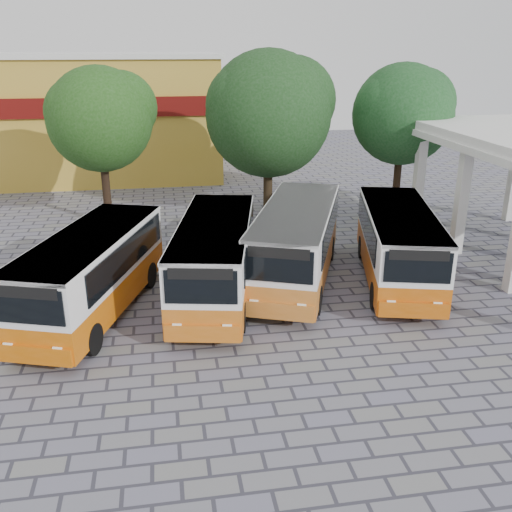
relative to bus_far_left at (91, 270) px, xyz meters
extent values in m
plane|color=slate|center=(7.59, -2.40, -1.67)|extent=(90.00, 90.00, 0.00)
cube|color=silver|center=(15.44, 8.10, 0.83)|extent=(0.45, 0.45, 5.00)
cube|color=gold|center=(-3.41, 23.60, 2.33)|extent=(20.00, 10.00, 8.00)
cube|color=#590C0A|center=(-3.41, 18.50, 3.53)|extent=(20.00, 0.20, 1.20)
cube|color=silver|center=(-3.41, 23.60, 6.48)|extent=(20.40, 10.40, 0.30)
cube|color=#C35704|center=(0.00, 0.01, -0.77)|extent=(4.80, 8.29, 1.04)
cube|color=white|center=(0.00, 0.01, 0.48)|extent=(4.80, 8.29, 1.46)
cube|color=white|center=(0.00, 0.01, 1.15)|extent=(4.84, 8.30, 0.12)
cube|color=black|center=(-1.21, 0.01, 0.50)|extent=(2.14, 6.23, 1.04)
cube|color=black|center=(1.21, 0.01, 0.50)|extent=(2.14, 6.23, 1.04)
cube|color=black|center=(0.00, -3.98, 0.50)|extent=(2.04, 0.73, 1.04)
cube|color=black|center=(0.00, -3.98, 0.92)|extent=(1.81, 0.66, 0.34)
cylinder|color=black|center=(-1.07, -2.57, -1.17)|extent=(0.28, 0.99, 0.99)
cylinder|color=black|center=(1.07, -2.57, -1.17)|extent=(0.28, 0.99, 0.99)
cylinder|color=black|center=(-1.07, 2.59, -1.17)|extent=(0.28, 0.99, 0.99)
cylinder|color=black|center=(1.07, 2.59, -1.17)|extent=(0.28, 0.99, 0.99)
cube|color=#C35F12|center=(4.29, 0.66, -0.76)|extent=(3.95, 8.37, 1.06)
cube|color=white|center=(4.29, 0.66, 0.51)|extent=(3.95, 8.37, 1.48)
cube|color=white|center=(4.29, 0.66, 1.19)|extent=(4.00, 8.38, 0.12)
cube|color=black|center=(3.06, 0.66, 0.53)|extent=(1.36, 6.52, 1.06)
cube|color=black|center=(5.51, 0.66, 0.53)|extent=(1.36, 6.52, 1.06)
cube|color=black|center=(4.29, -3.38, 0.53)|extent=(2.13, 0.48, 1.06)
cube|color=black|center=(4.29, -3.38, 0.95)|extent=(1.89, 0.44, 0.34)
cylinder|color=black|center=(3.20, -1.95, -1.16)|extent=(0.28, 1.01, 1.01)
cylinder|color=black|center=(5.37, -1.95, -1.16)|extent=(0.28, 1.01, 1.01)
cylinder|color=black|center=(3.20, 3.28, -1.16)|extent=(0.28, 1.01, 1.01)
cylinder|color=black|center=(5.37, 3.28, -1.16)|extent=(0.28, 1.01, 1.01)
cube|color=#BB6922|center=(7.55, 1.69, -0.72)|extent=(5.37, 8.69, 1.10)
cube|color=white|center=(7.55, 1.69, 0.59)|extent=(5.37, 8.69, 1.54)
cube|color=white|center=(7.55, 1.69, 1.30)|extent=(5.41, 8.71, 0.13)
cube|color=black|center=(6.28, 1.69, 0.61)|extent=(2.55, 6.44, 1.10)
cube|color=black|center=(8.82, 1.69, 0.61)|extent=(2.55, 6.44, 1.10)
cube|color=black|center=(7.55, -2.51, 0.61)|extent=(2.11, 0.86, 1.10)
cube|color=black|center=(7.55, -2.51, 1.05)|extent=(1.87, 0.78, 0.36)
cylinder|color=black|center=(6.42, -1.02, -1.14)|extent=(0.29, 1.04, 1.04)
cylinder|color=black|center=(8.68, -1.02, -1.14)|extent=(0.29, 1.04, 1.04)
cylinder|color=black|center=(6.42, 4.41, -1.14)|extent=(0.29, 1.04, 1.04)
cylinder|color=black|center=(8.68, 4.41, -1.14)|extent=(0.29, 1.04, 1.04)
cube|color=#BF5208|center=(11.46, 1.05, -0.77)|extent=(4.29, 8.30, 1.04)
cube|color=white|center=(11.46, 1.05, 0.49)|extent=(4.29, 8.30, 1.46)
cube|color=white|center=(11.46, 1.05, 1.16)|extent=(4.34, 8.31, 0.12)
cube|color=black|center=(10.24, 1.05, 0.50)|extent=(1.68, 6.37, 1.04)
cube|color=black|center=(12.67, 1.05, 0.50)|extent=(1.68, 6.37, 1.04)
cube|color=black|center=(11.46, -2.94, 0.50)|extent=(2.08, 0.58, 1.04)
cube|color=black|center=(11.46, -2.94, 0.92)|extent=(1.84, 0.53, 0.34)
cylinder|color=black|center=(10.38, -1.53, -1.17)|extent=(0.28, 0.99, 0.99)
cylinder|color=black|center=(12.53, -1.53, -1.17)|extent=(0.28, 0.99, 0.99)
cylinder|color=black|center=(10.38, 3.64, -1.17)|extent=(0.28, 0.99, 0.99)
cylinder|color=black|center=(12.53, 3.64, -1.17)|extent=(0.28, 0.99, 0.99)
cylinder|color=black|center=(-0.33, 11.01, 0.24)|extent=(0.42, 0.42, 3.81)
sphere|color=#1A4410|center=(-0.33, 11.01, 3.71)|extent=(5.19, 5.19, 5.19)
sphere|color=#1A4410|center=(0.71, 11.31, 4.23)|extent=(3.63, 3.63, 3.63)
sphere|color=#1A4410|center=(-1.23, 10.81, 4.10)|extent=(3.37, 3.37, 3.37)
cylinder|color=#312416|center=(8.15, 10.91, 0.37)|extent=(0.48, 0.48, 4.07)
sphere|color=#123410|center=(8.15, 10.91, 3.81)|extent=(6.51, 6.51, 6.51)
sphere|color=#123410|center=(9.45, 11.21, 4.46)|extent=(4.55, 4.55, 4.55)
sphere|color=#123410|center=(7.01, 10.71, 4.30)|extent=(4.23, 4.23, 4.23)
cylinder|color=black|center=(15.21, 10.28, 0.25)|extent=(0.40, 0.40, 3.84)
sphere|color=#123E16|center=(15.21, 10.28, 3.74)|extent=(5.28, 5.28, 5.28)
sphere|color=#123E16|center=(16.27, 10.58, 4.27)|extent=(3.69, 3.69, 3.69)
sphere|color=#123E16|center=(14.29, 10.08, 4.14)|extent=(3.43, 3.43, 3.43)
camera|label=1|loc=(2.56, -18.65, 7.20)|focal=40.00mm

